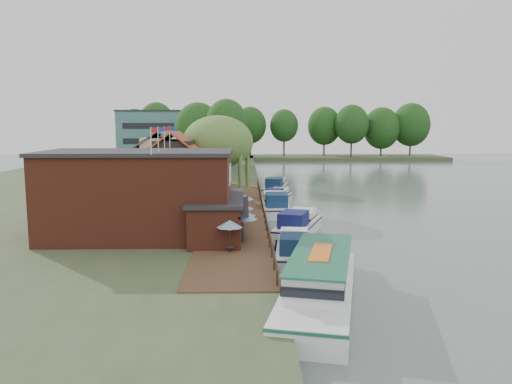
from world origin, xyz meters
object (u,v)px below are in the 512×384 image
object	(u,v)px
cottage_c	(200,158)
umbrella_3	(241,216)
cruiser_0	(294,245)
swan	(287,285)
cruiser_2	(275,202)
pub	(163,194)
cruiser_4	(276,185)
cruiser_3	(277,196)
hotel_block	(179,138)
umbrella_1	(243,227)
cottage_b	(163,163)
umbrella_0	(230,236)
willow	(218,158)
tour_boat	(319,280)
cruiser_1	(298,221)
cottage_a	(176,170)
umbrella_5	(242,206)
umbrella_2	(242,223)
umbrella_4	(234,208)

from	to	relation	value
cottage_c	umbrella_3	xyz separation A→B (m)	(6.44, -31.29, -2.96)
cruiser_0	swan	distance (m)	7.00
cruiser_2	pub	bearing A→B (deg)	-122.15
pub	cruiser_4	world-z (taller)	pub
cruiser_0	cruiser_4	xyz separation A→B (m)	(0.78, 36.93, 0.12)
cruiser_3	swan	world-z (taller)	cruiser_3
hotel_block	umbrella_3	xyz separation A→B (m)	(14.44, -68.29, -4.86)
umbrella_1	cruiser_2	distance (m)	19.17
cottage_b	umbrella_0	world-z (taller)	cottage_b
cottage_c	cruiser_3	xyz separation A→B (m)	(10.93, -10.82, -4.15)
willow	tour_boat	distance (m)	34.59
cruiser_1	cottage_b	bearing A→B (deg)	148.09
cottage_a	umbrella_3	xyz separation A→B (m)	(7.44, -12.29, -2.96)
umbrella_5	tour_boat	xyz separation A→B (m)	(4.61, -21.64, -0.75)
cottage_c	tour_boat	bearing A→B (deg)	-76.82
cruiser_0	cruiser_2	world-z (taller)	cruiser_2
umbrella_2	cruiser_2	xyz separation A→B (m)	(3.77, 17.34, -0.98)
cottage_b	cruiser_4	xyz separation A→B (m)	(15.39, 8.48, -3.99)
cottage_a	cruiser_3	distance (m)	15.05
cottage_c	cruiser_4	xyz separation A→B (m)	(11.39, -0.52, -3.99)
cottage_a	umbrella_5	world-z (taller)	cottage_a
willow	umbrella_3	bearing A→B (deg)	-80.34
hotel_block	swan	bearing A→B (deg)	-77.85
umbrella_0	umbrella_2	xyz separation A→B (m)	(0.87, 4.56, 0.00)
willow	umbrella_5	bearing A→B (deg)	-75.75
umbrella_2	cruiser_0	xyz separation A→B (m)	(4.04, -2.71, -1.14)
cottage_c	umbrella_2	world-z (taller)	cottage_c
cruiser_1	umbrella_5	bearing A→B (deg)	170.85
umbrella_4	umbrella_3	bearing A→B (deg)	-79.49
pub	cottage_b	bearing A→B (deg)	99.09
cottage_c	tour_boat	size ratio (longest dim) A/B	0.60
pub	umbrella_4	distance (m)	9.02
cottage_b	cruiser_3	xyz separation A→B (m)	(14.93, -1.82, -4.15)
cruiser_4	umbrella_2	bearing A→B (deg)	-87.54
hotel_block	cottage_a	distance (m)	56.47
umbrella_2	cruiser_1	size ratio (longest dim) A/B	0.23
cottage_b	swan	world-z (taller)	cottage_b
willow	umbrella_1	world-z (taller)	willow
cruiser_1	cruiser_4	size ratio (longest dim) A/B	0.99
cottage_a	cruiser_4	size ratio (longest dim) A/B	0.83
cottage_a	cruiser_2	xyz separation A→B (m)	(11.34, 1.61, -3.94)
cruiser_4	cottage_c	bearing A→B (deg)	-172.12
willow	cruiser_1	xyz separation A→B (m)	(8.35, -14.67, -4.97)
umbrella_0	umbrella_3	bearing A→B (deg)	84.70
swan	tour_boat	bearing A→B (deg)	-62.87
cottage_b	umbrella_5	world-z (taller)	cottage_b
cottage_c	umbrella_3	world-z (taller)	cottage_c
umbrella_0	umbrella_5	distance (m)	13.53
umbrella_1	umbrella_5	size ratio (longest dim) A/B	0.99
cottage_c	umbrella_1	world-z (taller)	cottage_c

